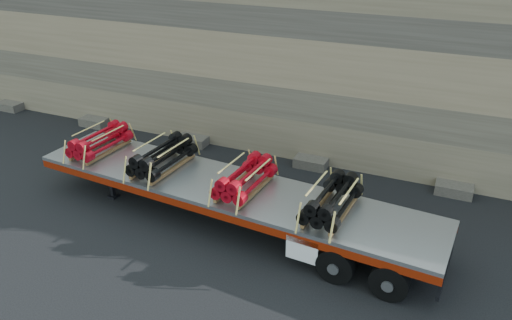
{
  "coord_description": "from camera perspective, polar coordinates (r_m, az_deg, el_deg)",
  "views": [
    {
      "loc": [
        6.66,
        -11.2,
        8.51
      ],
      "look_at": [
        1.15,
        1.53,
        1.57
      ],
      "focal_mm": 35.0,
      "sensor_mm": 36.0,
      "label": 1
    }
  ],
  "objects": [
    {
      "name": "bundle_rear",
      "position": [
        13.37,
        8.64,
        -4.61
      ],
      "size": [
        1.26,
        2.26,
        0.77
      ],
      "primitive_type": null,
      "rotation": [
        0.0,
        0.0,
        -0.08
      ],
      "color": "black",
      "rests_on": "trailer"
    },
    {
      "name": "bundle_midrear",
      "position": [
        14.29,
        -1.28,
        -2.14
      ],
      "size": [
        1.23,
        2.21,
        0.76
      ],
      "primitive_type": null,
      "rotation": [
        0.0,
        0.0,
        -0.08
      ],
      "color": "#A70816",
      "rests_on": "trailer"
    },
    {
      "name": "rock_wall",
      "position": [
        19.57,
        2.74,
        11.72
      ],
      "size": [
        44.0,
        3.0,
        7.0
      ],
      "primitive_type": "cube",
      "color": "#7A6B54",
      "rests_on": "ground"
    },
    {
      "name": "bundle_midfront",
      "position": [
        15.76,
        -10.63,
        0.35
      ],
      "size": [
        1.29,
        2.32,
        0.79
      ],
      "primitive_type": null,
      "rotation": [
        0.0,
        0.0,
        -0.08
      ],
      "color": "black",
      "rests_on": "trailer"
    },
    {
      "name": "bundle_front",
      "position": [
        17.38,
        -17.4,
        2.02
      ],
      "size": [
        1.2,
        2.17,
        0.74
      ],
      "primitive_type": null,
      "rotation": [
        0.0,
        0.0,
        -0.08
      ],
      "color": "#A70816",
      "rests_on": "trailer"
    },
    {
      "name": "trailer",
      "position": [
        15.06,
        -3.27,
        -4.99
      ],
      "size": [
        12.85,
        3.42,
        1.27
      ],
      "primitive_type": null,
      "rotation": [
        0.0,
        0.0,
        -0.08
      ],
      "color": "#A1A4A8",
      "rests_on": "ground"
    },
    {
      "name": "ground",
      "position": [
        15.57,
        -6.19,
        -6.74
      ],
      "size": [
        120.0,
        120.0,
        0.0
      ],
      "primitive_type": "plane",
      "color": "black",
      "rests_on": "ground"
    }
  ]
}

